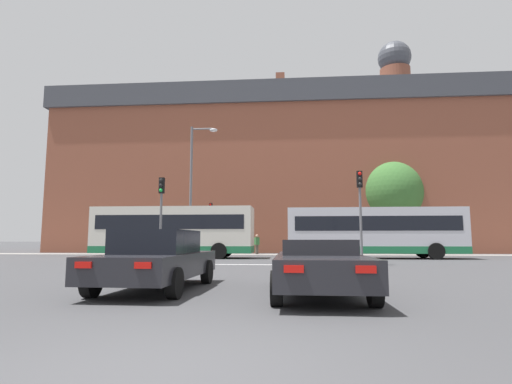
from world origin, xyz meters
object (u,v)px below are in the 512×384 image
(car_saloon_left, at_px, (157,259))
(traffic_light_far_left, at_px, (211,220))
(bus_crossing_lead, at_px, (374,231))
(bus_crossing_trailing, at_px, (174,231))
(traffic_light_near_right, at_px, (360,202))
(pedestrian_walking_east, at_px, (199,241))
(car_roadster_right, at_px, (319,266))
(traffic_light_near_left, at_px, (161,206))
(pedestrian_waiting, at_px, (257,243))
(street_lamp_junction, at_px, (195,179))

(car_saloon_left, distance_m, traffic_light_far_left, 22.68)
(bus_crossing_lead, bearing_deg, bus_crossing_trailing, 91.73)
(bus_crossing_lead, xyz_separation_m, traffic_light_near_right, (-1.98, -6.73, 1.29))
(car_saloon_left, xyz_separation_m, traffic_light_near_right, (6.63, 9.81, 2.28))
(traffic_light_far_left, xyz_separation_m, pedestrian_walking_east, (-1.02, 0.45, -1.69))
(car_roadster_right, bearing_deg, traffic_light_near_left, 124.15)
(car_roadster_right, relative_size, bus_crossing_lead, 0.44)
(car_saloon_left, height_order, pedestrian_walking_east, pedestrian_walking_east)
(car_saloon_left, bearing_deg, bus_crossing_trailing, 106.49)
(car_roadster_right, xyz_separation_m, bus_crossing_trailing, (-8.17, 16.78, 1.14))
(traffic_light_near_right, bearing_deg, traffic_light_far_left, 127.82)
(traffic_light_near_right, bearing_deg, pedestrian_walking_east, 129.62)
(bus_crossing_lead, relative_size, pedestrian_waiting, 6.81)
(car_saloon_left, relative_size, street_lamp_junction, 0.57)
(traffic_light_far_left, height_order, pedestrian_walking_east, traffic_light_far_left)
(bus_crossing_trailing, xyz_separation_m, pedestrian_waiting, (4.90, 7.22, -0.84))
(bus_crossing_trailing, relative_size, pedestrian_walking_east, 5.59)
(traffic_light_near_right, height_order, pedestrian_walking_east, traffic_light_near_right)
(car_roadster_right, height_order, pedestrian_waiting, pedestrian_waiting)
(bus_crossing_trailing, bearing_deg, traffic_light_near_left, -169.70)
(car_roadster_right, bearing_deg, bus_crossing_lead, 74.95)
(bus_crossing_lead, xyz_separation_m, pedestrian_waiting, (-8.03, 6.83, -0.78))
(pedestrian_walking_east, bearing_deg, traffic_light_near_left, -8.94)
(bus_crossing_lead, bearing_deg, traffic_light_near_right, 163.64)
(bus_crossing_lead, distance_m, pedestrian_walking_east, 14.21)
(bus_crossing_lead, bearing_deg, traffic_light_far_left, 63.58)
(traffic_light_far_left, distance_m, pedestrian_waiting, 4.26)
(car_roadster_right, height_order, traffic_light_far_left, traffic_light_far_left)
(car_roadster_right, bearing_deg, car_saloon_left, 171.17)
(bus_crossing_trailing, relative_size, pedestrian_waiting, 6.46)
(car_saloon_left, relative_size, pedestrian_walking_east, 2.56)
(bus_crossing_trailing, xyz_separation_m, traffic_light_far_left, (1.20, 6.22, 1.02))
(pedestrian_walking_east, bearing_deg, pedestrian_waiting, 83.58)
(car_saloon_left, bearing_deg, traffic_light_near_left, 109.33)
(traffic_light_near_left, xyz_separation_m, pedestrian_walking_east, (-0.95, 12.90, -1.79))
(street_lamp_junction, relative_size, pedestrian_waiting, 5.23)
(traffic_light_far_left, relative_size, street_lamp_junction, 0.49)
(car_roadster_right, bearing_deg, traffic_light_near_right, 75.51)
(traffic_light_near_right, bearing_deg, bus_crossing_lead, 73.64)
(bus_crossing_trailing, xyz_separation_m, traffic_light_near_left, (1.13, -6.24, 1.12))
(traffic_light_far_left, relative_size, pedestrian_waiting, 2.58)
(bus_crossing_trailing, xyz_separation_m, pedestrian_walking_east, (0.19, 6.66, -0.67))
(bus_crossing_trailing, distance_m, traffic_light_far_left, 6.41)
(traffic_light_near_left, xyz_separation_m, traffic_light_far_left, (0.07, 12.46, -0.10))
(bus_crossing_trailing, distance_m, traffic_light_near_left, 6.44)
(bus_crossing_trailing, height_order, pedestrian_walking_east, bus_crossing_trailing)
(street_lamp_junction, bearing_deg, traffic_light_far_left, 93.17)
(traffic_light_near_left, bearing_deg, bus_crossing_lead, 29.35)
(bus_crossing_lead, xyz_separation_m, traffic_light_near_left, (-11.79, -6.63, 1.18))
(bus_crossing_trailing, relative_size, traffic_light_far_left, 2.50)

